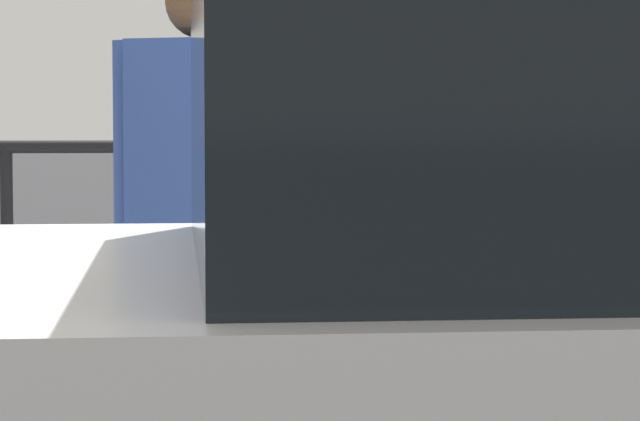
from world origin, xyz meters
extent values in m
cylinder|color=slate|center=(-0.33, 0.50, 0.70)|extent=(0.07, 0.07, 1.14)
cylinder|color=black|center=(-0.33, 0.50, 1.40)|extent=(0.18, 0.18, 0.27)
sphere|color=silver|center=(-0.33, 0.50, 1.57)|extent=(0.18, 0.18, 0.18)
cube|color=black|center=(-0.34, 0.41, 1.46)|extent=(0.10, 0.02, 0.07)
cube|color=red|center=(-0.34, 0.41, 1.36)|extent=(0.11, 0.02, 0.09)
cylinder|color=black|center=(-0.91, 0.80, 0.55)|extent=(0.15, 0.15, 0.85)
cylinder|color=black|center=(-0.73, 0.71, 0.55)|extent=(0.15, 0.15, 0.85)
cube|color=#2D478C|center=(-0.82, 0.75, 1.30)|extent=(0.50, 0.39, 0.64)
sphere|color=brown|center=(-0.82, 0.75, 1.74)|extent=(0.23, 0.23, 0.23)
cylinder|color=#2D478C|center=(-1.06, 0.87, 1.32)|extent=(0.09, 0.09, 0.60)
cylinder|color=#2D478C|center=(-0.48, 0.83, 1.46)|extent=(0.32, 0.53, 0.43)
cylinder|color=black|center=(0.00, 3.07, 1.23)|extent=(24.00, 0.06, 0.06)
cylinder|color=black|center=(0.00, 3.07, 0.74)|extent=(24.00, 0.05, 0.05)
cylinder|color=black|center=(-1.71, 3.07, 0.68)|extent=(0.06, 0.06, 1.11)
cylinder|color=black|center=(0.00, 3.07, 0.68)|extent=(0.06, 0.06, 1.11)
camera|label=1|loc=(-0.86, -3.80, 1.38)|focal=80.78mm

